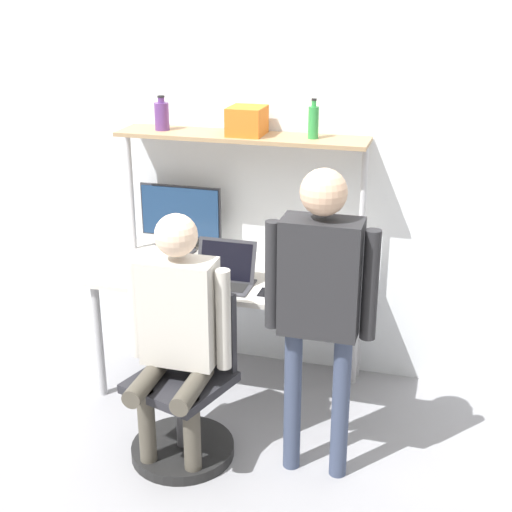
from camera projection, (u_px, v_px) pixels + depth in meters
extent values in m
plane|color=gray|center=(211.00, 419.00, 4.21)|extent=(12.00, 12.00, 0.00)
cube|color=silver|center=(250.00, 163.00, 4.49)|extent=(8.00, 0.06, 2.70)
cube|color=beige|center=(231.00, 275.00, 4.32)|extent=(1.61, 0.79, 0.03)
cylinder|color=#A5A5AA|center=(99.00, 341.00, 4.34)|extent=(0.05, 0.05, 0.74)
cylinder|color=#A5A5AA|center=(341.00, 375.00, 3.96)|extent=(0.05, 0.05, 0.74)
cylinder|color=#A5A5AA|center=(144.00, 297.00, 4.95)|extent=(0.05, 0.05, 0.74)
cylinder|color=#A5A5AA|center=(358.00, 323.00, 4.57)|extent=(0.05, 0.05, 0.74)
cube|color=#997A56|center=(241.00, 137.00, 4.24)|extent=(1.53, 0.31, 0.02)
cylinder|color=#B2B2B7|center=(134.00, 247.00, 4.71)|extent=(0.04, 0.04, 1.57)
cylinder|color=#B2B2B7|center=(359.00, 269.00, 4.33)|extent=(0.04, 0.04, 1.57)
cylinder|color=#333338|center=(182.00, 250.00, 4.66)|extent=(0.19, 0.19, 0.01)
cylinder|color=#333338|center=(182.00, 242.00, 4.64)|extent=(0.06, 0.06, 0.10)
cube|color=#333338|center=(181.00, 211.00, 4.57)|extent=(0.54, 0.01, 0.34)
cube|color=navy|center=(180.00, 212.00, 4.57)|extent=(0.52, 0.02, 0.32)
cube|color=#333338|center=(222.00, 285.00, 4.12)|extent=(0.35, 0.25, 0.01)
cube|color=black|center=(221.00, 285.00, 4.10)|extent=(0.30, 0.14, 0.00)
cube|color=#333338|center=(226.00, 260.00, 4.15)|extent=(0.35, 0.09, 0.24)
cube|color=black|center=(226.00, 261.00, 4.14)|extent=(0.31, 0.07, 0.21)
cube|color=silver|center=(264.00, 293.00, 4.01)|extent=(0.07, 0.15, 0.01)
cube|color=black|center=(264.00, 292.00, 4.01)|extent=(0.06, 0.13, 0.00)
cylinder|color=black|center=(183.00, 449.00, 3.89)|extent=(0.56, 0.56, 0.06)
cylinder|color=#4C4C51|center=(182.00, 416.00, 3.82)|extent=(0.06, 0.06, 0.36)
cube|color=#26262B|center=(180.00, 382.00, 3.74)|extent=(0.58, 0.58, 0.05)
cube|color=#26262B|center=(203.00, 325.00, 3.82)|extent=(0.41, 0.16, 0.45)
cylinder|color=#4C473D|center=(147.00, 431.00, 3.70)|extent=(0.09, 0.09, 0.47)
cylinder|color=#4C473D|center=(192.00, 439.00, 3.63)|extent=(0.09, 0.09, 0.47)
cylinder|color=#4C473D|center=(147.00, 381.00, 3.62)|extent=(0.10, 0.38, 0.10)
cylinder|color=#4C473D|center=(192.00, 388.00, 3.56)|extent=(0.10, 0.38, 0.10)
cube|color=beige|center=(179.00, 311.00, 3.63)|extent=(0.38, 0.20, 0.57)
cylinder|color=beige|center=(137.00, 309.00, 3.69)|extent=(0.08, 0.08, 0.54)
cylinder|color=beige|center=(223.00, 320.00, 3.57)|extent=(0.08, 0.08, 0.54)
sphere|color=beige|center=(176.00, 235.00, 3.48)|extent=(0.22, 0.22, 0.22)
cylinder|color=#38425B|center=(293.00, 399.00, 3.66)|extent=(0.09, 0.09, 0.81)
cylinder|color=#38425B|center=(340.00, 407.00, 3.60)|extent=(0.09, 0.09, 0.81)
cube|color=#262628|center=(321.00, 277.00, 3.39)|extent=(0.38, 0.20, 0.58)
cylinder|color=#262628|center=(273.00, 275.00, 3.45)|extent=(0.08, 0.08, 0.55)
cylinder|color=#262628|center=(370.00, 286.00, 3.33)|extent=(0.08, 0.08, 0.55)
sphere|color=#D8AD8C|center=(324.00, 192.00, 3.24)|extent=(0.22, 0.22, 0.22)
cylinder|color=#2D8C3F|center=(313.00, 123.00, 4.09)|extent=(0.06, 0.06, 0.18)
cylinder|color=#2D8C3F|center=(314.00, 104.00, 4.05)|extent=(0.03, 0.03, 0.03)
cylinder|color=black|center=(314.00, 99.00, 4.04)|extent=(0.03, 0.03, 0.01)
cylinder|color=#593372|center=(162.00, 116.00, 4.33)|extent=(0.09, 0.09, 0.17)
cylinder|color=#593372|center=(161.00, 100.00, 4.30)|extent=(0.04, 0.04, 0.03)
cylinder|color=black|center=(161.00, 96.00, 4.29)|extent=(0.04, 0.04, 0.01)
cube|color=#D1661E|center=(247.00, 121.00, 4.20)|extent=(0.21, 0.23, 0.17)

